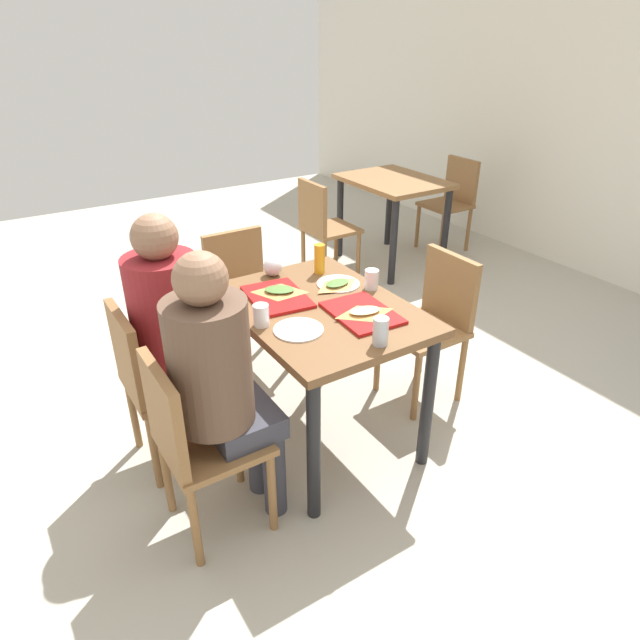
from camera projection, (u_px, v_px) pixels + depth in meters
name	position (u px, v px, depth m)	size (l,w,h in m)	color
ground_plane	(320.00, 435.00, 2.99)	(10.00, 10.00, 0.02)	#B2AD9E
main_table	(320.00, 327.00, 2.68)	(1.03, 0.76, 0.77)	brown
chair_near_left	(152.00, 376.00, 2.58)	(0.40, 0.40, 0.85)	olive
chair_near_right	(192.00, 437.00, 2.20)	(0.40, 0.40, 0.85)	olive
chair_far_side	(435.00, 316.00, 3.11)	(0.40, 0.40, 0.85)	olive
chair_left_end	(242.00, 290.00, 3.42)	(0.40, 0.40, 0.85)	olive
person_in_red	(175.00, 322.00, 2.53)	(0.32, 0.42, 1.26)	#383842
person_in_brown_jacket	(220.00, 375.00, 2.15)	(0.32, 0.42, 1.26)	#383842
tray_red_near	(277.00, 297.00, 2.69)	(0.36, 0.26, 0.02)	#B21414
tray_red_far	(362.00, 313.00, 2.54)	(0.36, 0.26, 0.02)	#B21414
paper_plate_center	(338.00, 284.00, 2.83)	(0.22, 0.22, 0.01)	white
paper_plate_near_edge	(298.00, 330.00, 2.41)	(0.22, 0.22, 0.01)	white
pizza_slice_a	(280.00, 291.00, 2.71)	(0.23, 0.25, 0.02)	#C68C47
pizza_slice_b	(365.00, 312.00, 2.51)	(0.16, 0.23, 0.02)	#C68C47
pizza_slice_c	(337.00, 284.00, 2.80)	(0.16, 0.21, 0.02)	tan
plastic_cup_a	(372.00, 279.00, 2.77)	(0.07, 0.07, 0.10)	white
plastic_cup_b	(261.00, 315.00, 2.43)	(0.07, 0.07, 0.10)	white
soda_can	(381.00, 331.00, 2.28)	(0.07, 0.07, 0.12)	#B7BCC6
condiment_bottle	(320.00, 259.00, 2.93)	(0.06, 0.06, 0.16)	orange
foil_bundle	(273.00, 267.00, 2.91)	(0.10, 0.10, 0.10)	silver
background_table	(393.00, 194.00, 4.85)	(0.90, 0.70, 0.77)	olive
background_chair_near	(322.00, 224.00, 4.56)	(0.40, 0.40, 0.85)	olive
background_chair_far	(452.00, 197.00, 5.26)	(0.40, 0.40, 0.85)	olive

